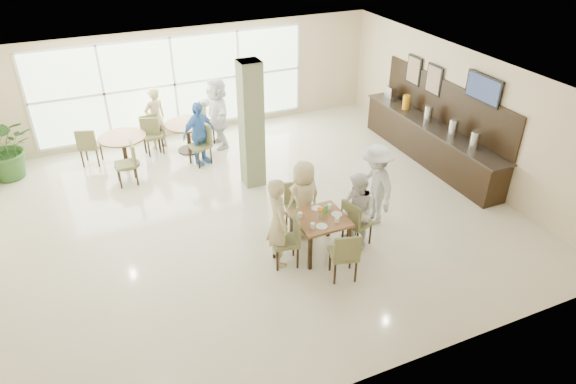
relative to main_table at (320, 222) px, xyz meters
name	(u,v)px	position (x,y,z in m)	size (l,w,h in m)	color
ground	(256,212)	(-0.61, 1.70, -0.65)	(10.00, 10.00, 0.00)	beige
room_shell	(253,137)	(-0.61, 1.70, 1.05)	(10.00, 10.00, 10.00)	white
window_bank	(175,84)	(-1.11, 6.16, 0.75)	(7.00, 0.04, 7.00)	silver
column	(251,125)	(-0.21, 2.90, 0.75)	(0.45, 0.45, 2.80)	#6F7E57
main_table	(320,222)	(0.00, 0.00, 0.00)	(0.90, 0.90, 0.75)	brown
round_table_left	(123,143)	(-2.71, 4.92, -0.08)	(1.10, 1.10, 0.75)	brown
round_table_right	(188,130)	(-1.12, 5.09, -0.08)	(1.09, 1.09, 0.75)	brown
chairs_main_table	(321,231)	(0.01, -0.01, -0.18)	(2.00, 2.13, 0.95)	#5F6537
chairs_table_left	(123,148)	(-2.74, 4.88, -0.18)	(2.01, 1.83, 0.95)	#5F6537
chairs_table_right	(187,134)	(-1.15, 5.08, -0.18)	(2.08, 1.81, 0.95)	#5F6537
tabletop_clutter	(322,215)	(0.02, -0.01, 0.16)	(0.78, 0.75, 0.21)	white
buffet_counter	(431,140)	(4.09, 2.21, -0.10)	(0.64, 4.70, 1.95)	black
wall_tv	(484,89)	(4.33, 1.10, 1.50)	(0.06, 1.00, 0.58)	black
framed_art_a	(434,80)	(4.34, 2.70, 1.20)	(0.05, 0.55, 0.70)	black
framed_art_b	(414,70)	(4.34, 3.50, 1.20)	(0.05, 0.55, 0.70)	black
potted_plant	(6,147)	(-5.19, 5.39, 0.09)	(1.34, 1.34, 1.48)	#2E5C24
teen_left	(278,222)	(-0.79, 0.05, 0.19)	(0.61, 0.40, 1.68)	tan
teen_far	(304,199)	(-0.01, 0.68, 0.11)	(0.75, 0.41, 1.53)	tan
teen_right	(357,212)	(0.70, -0.10, 0.10)	(0.73, 0.57, 1.50)	white
teen_standing	(375,185)	(1.42, 0.48, 0.19)	(1.08, 0.62, 1.67)	#B2B2B5
adult_a	(199,134)	(-1.03, 4.31, 0.12)	(0.91, 0.52, 1.55)	#4786D5
adult_b	(217,113)	(-0.33, 5.09, 0.25)	(1.66, 0.72, 1.79)	white
adult_standing	(156,118)	(-1.79, 5.60, 0.14)	(0.58, 0.38, 1.58)	tan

